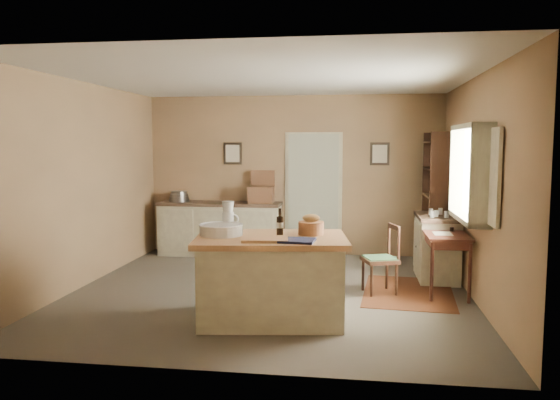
# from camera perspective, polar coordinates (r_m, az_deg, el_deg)

# --- Properties ---
(ground) EXTENTS (5.00, 5.00, 0.00)m
(ground) POSITION_cam_1_polar(r_m,az_deg,el_deg) (7.09, -1.03, -9.53)
(ground) COLOR brown
(ground) RESTS_ON ground
(wall_back) EXTENTS (5.00, 0.10, 2.70)m
(wall_back) POSITION_cam_1_polar(r_m,az_deg,el_deg) (9.32, 1.39, 2.59)
(wall_back) COLOR #97724D
(wall_back) RESTS_ON ground
(wall_front) EXTENTS (5.00, 0.10, 2.70)m
(wall_front) POSITION_cam_1_polar(r_m,az_deg,el_deg) (4.41, -6.21, -1.08)
(wall_front) COLOR #97724D
(wall_front) RESTS_ON ground
(wall_left) EXTENTS (0.10, 5.00, 2.70)m
(wall_left) POSITION_cam_1_polar(r_m,az_deg,el_deg) (7.66, -19.87, 1.54)
(wall_left) COLOR #97724D
(wall_left) RESTS_ON ground
(wall_right) EXTENTS (0.10, 5.00, 2.70)m
(wall_right) POSITION_cam_1_polar(r_m,az_deg,el_deg) (6.91, 19.87, 1.11)
(wall_right) COLOR #97724D
(wall_right) RESTS_ON ground
(ceiling) EXTENTS (5.00, 5.00, 0.00)m
(ceiling) POSITION_cam_1_polar(r_m,az_deg,el_deg) (6.88, -1.07, 12.70)
(ceiling) COLOR silver
(ceiling) RESTS_ON wall_back
(door) EXTENTS (0.97, 0.06, 2.11)m
(door) POSITION_cam_1_polar(r_m,az_deg,el_deg) (9.28, 3.51, 0.74)
(door) COLOR #ACAE96
(door) RESTS_ON ground
(framed_prints) EXTENTS (2.82, 0.02, 0.38)m
(framed_prints) POSITION_cam_1_polar(r_m,az_deg,el_deg) (9.27, 2.61, 4.86)
(framed_prints) COLOR black
(framed_prints) RESTS_ON ground
(window) EXTENTS (0.25, 1.99, 1.12)m
(window) POSITION_cam_1_polar(r_m,az_deg,el_deg) (6.69, 19.63, 2.68)
(window) COLOR beige
(window) RESTS_ON ground
(work_island) EXTENTS (1.70, 1.23, 1.20)m
(work_island) POSITION_cam_1_polar(r_m,az_deg,el_deg) (5.86, -1.02, -7.96)
(work_island) COLOR beige
(work_island) RESTS_ON ground
(sideboard) EXTENTS (2.08, 0.59, 1.18)m
(sideboard) POSITION_cam_1_polar(r_m,az_deg,el_deg) (9.34, -6.22, -2.79)
(sideboard) COLOR beige
(sideboard) RESTS_ON ground
(rug) EXTENTS (1.23, 1.68, 0.01)m
(rug) POSITION_cam_1_polar(r_m,az_deg,el_deg) (7.23, 13.26, -9.36)
(rug) COLOR #522710
(rug) RESTS_ON ground
(writing_desk) EXTENTS (0.52, 0.84, 0.82)m
(writing_desk) POSITION_cam_1_polar(r_m,az_deg,el_deg) (7.14, 16.99, -4.20)
(writing_desk) COLOR #331710
(writing_desk) RESTS_ON ground
(desk_chair) EXTENTS (0.50, 0.50, 0.85)m
(desk_chair) POSITION_cam_1_polar(r_m,az_deg,el_deg) (7.03, 10.38, -6.19)
(desk_chair) COLOR black
(desk_chair) RESTS_ON ground
(right_cabinet) EXTENTS (0.55, 0.99, 0.99)m
(right_cabinet) POSITION_cam_1_polar(r_m,az_deg,el_deg) (7.95, 16.06, -4.69)
(right_cabinet) COLOR beige
(right_cabinet) RESTS_ON ground
(shelving_unit) EXTENTS (0.35, 0.93, 2.06)m
(shelving_unit) POSITION_cam_1_polar(r_m,az_deg,el_deg) (8.74, 16.39, 0.03)
(shelving_unit) COLOR black
(shelving_unit) RESTS_ON ground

